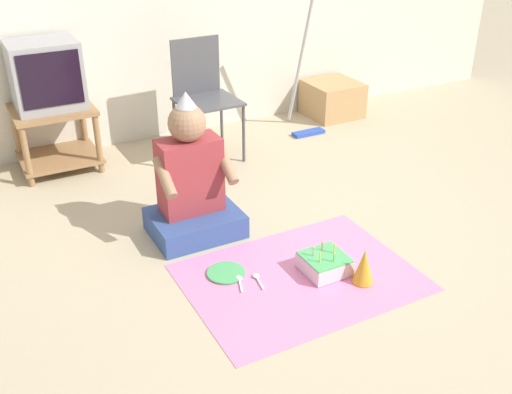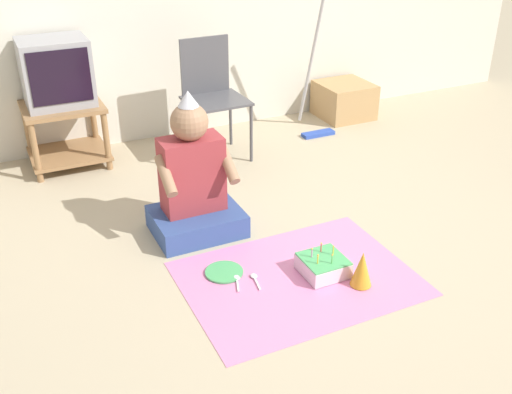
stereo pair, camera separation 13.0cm
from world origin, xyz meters
name	(u,v)px [view 2 (the right image)]	position (x,y,z in m)	size (l,w,h in m)	color
ground_plane	(356,260)	(0.00, 0.00, 0.00)	(16.00, 16.00, 0.00)	tan
tv_stand	(65,129)	(-1.21, 2.02, 0.28)	(0.56, 0.50, 0.47)	#997047
tv	(56,72)	(-1.21, 2.04, 0.70)	(0.46, 0.40, 0.47)	#99999E
folding_chair	(211,89)	(-0.16, 1.75, 0.52)	(0.44, 0.42, 0.88)	#4C4C51
cardboard_box_stack	(344,100)	(1.21, 2.02, 0.15)	(0.44, 0.45, 0.31)	tan
dust_mop	(314,93)	(0.77, 1.80, 0.34)	(0.28, 0.38, 1.18)	#2D4CB2
person_seated	(194,185)	(-0.69, 0.70, 0.30)	(0.52, 0.41, 0.88)	#334C8C
party_cloth	(298,278)	(-0.38, -0.02, 0.00)	(1.21, 0.90, 0.01)	pink
birthday_cake	(323,265)	(-0.23, -0.03, 0.05)	(0.23, 0.23, 0.15)	silver
party_hat_blue	(362,269)	(-0.11, -0.21, 0.10)	(0.11, 0.11, 0.20)	gold
paper_plate	(224,272)	(-0.72, 0.20, 0.01)	(0.21, 0.21, 0.01)	#4CB266
plastic_spoon_near	(237,279)	(-0.68, 0.11, 0.01)	(0.06, 0.14, 0.01)	white
plastic_spoon_far	(255,278)	(-0.59, 0.08, 0.01)	(0.04, 0.14, 0.01)	white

